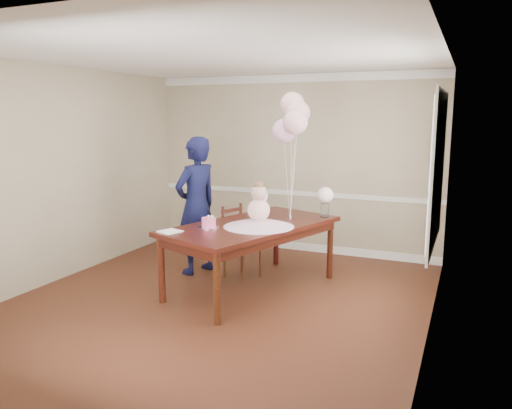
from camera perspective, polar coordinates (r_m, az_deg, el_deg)
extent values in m
cube|color=#36170D|center=(5.76, -4.40, -11.06)|extent=(4.50, 5.00, 0.00)
cube|color=white|center=(5.41, -4.80, 16.68)|extent=(4.50, 5.00, 0.02)
cube|color=tan|center=(7.71, 4.18, 4.65)|extent=(4.50, 0.02, 2.70)
cube|color=tan|center=(3.46, -24.43, -2.94)|extent=(4.50, 0.02, 2.70)
cube|color=tan|center=(6.77, -21.69, 3.22)|extent=(0.02, 5.00, 2.70)
cube|color=tan|center=(4.81, 19.84, 0.80)|extent=(0.02, 5.00, 2.70)
cube|color=white|center=(7.75, 4.11, 1.33)|extent=(4.50, 0.02, 0.07)
cube|color=white|center=(7.68, 4.28, 14.19)|extent=(4.50, 0.02, 0.12)
cube|color=white|center=(7.92, 4.04, -4.68)|extent=(4.50, 0.02, 0.12)
cube|color=silver|center=(5.28, 20.10, 3.76)|extent=(0.02, 1.66, 1.56)
cube|color=white|center=(5.28, 19.90, 3.77)|extent=(0.01, 1.50, 1.40)
cube|color=black|center=(5.94, -0.51, -2.47)|extent=(1.73, 2.40, 0.05)
cube|color=black|center=(5.95, -0.50, -3.23)|extent=(1.59, 2.26, 0.11)
cylinder|color=black|center=(5.73, -10.76, -7.33)|extent=(0.10, 0.10, 0.76)
cylinder|color=black|center=(5.06, -4.46, -9.53)|extent=(0.10, 0.10, 0.76)
cylinder|color=black|center=(7.05, 2.31, -3.85)|extent=(0.10, 0.10, 0.76)
cylinder|color=black|center=(6.52, 8.46, -5.11)|extent=(0.10, 0.10, 0.76)
cone|color=#DAA1C5|center=(5.77, 0.31, -2.00)|extent=(1.05, 1.05, 0.11)
sphere|color=#F79CBB|center=(5.75, 0.31, -0.63)|extent=(0.26, 0.26, 0.26)
sphere|color=#D09F8F|center=(5.71, 0.31, 1.40)|extent=(0.18, 0.18, 0.18)
sphere|color=brown|center=(5.70, 0.31, 2.04)|extent=(0.13, 0.13, 0.13)
cylinder|color=silver|center=(5.75, -5.41, -2.62)|extent=(0.30, 0.30, 0.01)
cylinder|color=#F44D8B|center=(5.73, -5.42, -2.05)|extent=(0.21, 0.21, 0.11)
sphere|color=white|center=(5.72, -5.43, -1.36)|extent=(0.03, 0.03, 0.03)
sphere|color=white|center=(5.71, -5.05, -1.37)|extent=(0.03, 0.03, 0.03)
cylinder|color=silver|center=(6.26, 0.43, -0.76)|extent=(0.14, 0.14, 0.17)
sphere|color=white|center=(6.22, 0.43, 1.01)|extent=(0.21, 0.21, 0.21)
cylinder|color=silver|center=(6.37, 7.87, -0.66)|extent=(0.14, 0.14, 0.17)
sphere|color=#FAD1DB|center=(6.33, 7.91, 1.07)|extent=(0.21, 0.21, 0.21)
cube|color=white|center=(5.60, -9.82, -3.05)|extent=(0.28, 0.28, 0.01)
cylinder|color=silver|center=(6.30, 3.91, -1.40)|extent=(0.06, 0.06, 0.02)
sphere|color=#E9A5C7|center=(6.25, 3.24, 8.41)|extent=(0.30, 0.30, 0.30)
sphere|color=#F8B0C1|center=(6.07, 4.53, 9.37)|extent=(0.30, 0.30, 0.30)
sphere|color=#F0AAB7|center=(6.25, 4.83, 10.38)|extent=(0.30, 0.30, 0.30)
sphere|color=#F3ACBA|center=(6.33, 4.18, 11.36)|extent=(0.30, 0.30, 0.30)
cylinder|color=silver|center=(6.26, 3.57, 2.75)|extent=(0.10, 0.04, 0.91)
cylinder|color=silver|center=(6.17, 4.20, 3.13)|extent=(0.09, 0.09, 1.01)
cylinder|color=white|center=(6.25, 4.35, 3.72)|extent=(0.06, 0.09, 1.12)
cylinder|color=white|center=(6.29, 4.03, 4.26)|extent=(0.05, 0.14, 1.23)
cube|color=#371C0F|center=(6.48, -1.57, -4.79)|extent=(0.51, 0.51, 0.05)
cylinder|color=#3C2210|center=(6.53, -3.62, -6.64)|extent=(0.05, 0.05, 0.40)
cylinder|color=#3A1D10|center=(6.31, -1.48, -7.23)|extent=(0.05, 0.05, 0.40)
cylinder|color=#361B0E|center=(6.76, -1.63, -6.05)|extent=(0.05, 0.05, 0.40)
cylinder|color=#38160F|center=(6.55, 0.51, -6.58)|extent=(0.05, 0.05, 0.40)
cylinder|color=#39140F|center=(6.42, -3.79, -2.48)|extent=(0.05, 0.05, 0.52)
cylinder|color=#3C1A10|center=(6.65, -1.77, -2.02)|extent=(0.05, 0.05, 0.52)
cube|color=#3C1910|center=(6.56, -2.75, -3.19)|extent=(0.14, 0.36, 0.05)
cube|color=#32160D|center=(6.53, -2.76, -1.93)|extent=(0.14, 0.36, 0.05)
cube|color=#3B1510|center=(6.50, -2.77, -0.66)|extent=(0.14, 0.36, 0.05)
imported|color=black|center=(6.63, -6.83, -0.14)|extent=(0.63, 0.77, 1.82)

